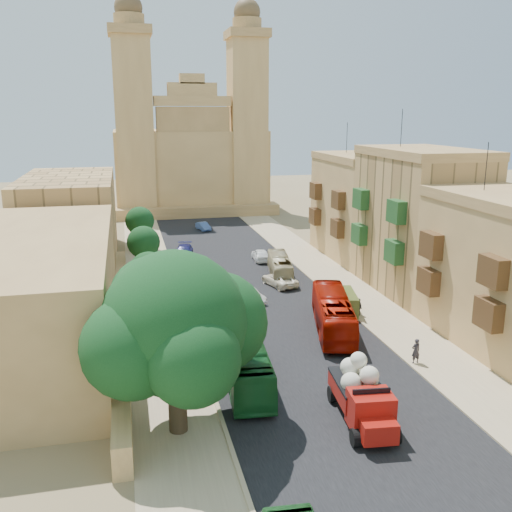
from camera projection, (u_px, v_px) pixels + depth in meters
name	position (u px, v px, depth m)	size (l,w,h in m)	color
ground	(368.00, 448.00, 29.77)	(260.00, 260.00, 0.00)	olive
road_surface	(247.00, 285.00, 58.11)	(14.00, 140.00, 0.01)	black
sidewalk_east	(335.00, 279.00, 60.19)	(5.00, 140.00, 0.01)	tan
sidewalk_west	(153.00, 291.00, 56.03)	(5.00, 140.00, 0.01)	tan
kerb_east	(312.00, 280.00, 59.63)	(0.25, 140.00, 0.12)	tan
kerb_west	(178.00, 289.00, 56.56)	(0.25, 140.00, 0.12)	tan
townhouse_b	(511.00, 271.00, 42.28)	(9.00, 14.00, 14.90)	tan
townhouse_c	(419.00, 220.00, 55.20)	(9.00, 14.00, 17.40)	tan
townhouse_d	(360.00, 206.00, 68.61)	(9.00, 14.00, 15.90)	tan
west_wall	(121.00, 320.00, 45.70)	(1.00, 40.00, 1.80)	tan
west_building_low	(42.00, 293.00, 41.80)	(10.00, 28.00, 8.40)	#A07945
west_building_mid	(70.00, 219.00, 66.17)	(10.00, 22.00, 10.00)	tan
church	(189.00, 156.00, 101.71)	(28.00, 22.50, 36.30)	tan
ficus_tree	(177.00, 328.00, 30.02)	(10.18, 9.37, 10.18)	#332819
street_tree_a	(158.00, 329.00, 38.19)	(2.89, 2.89, 4.45)	#332819
street_tree_b	(149.00, 272.00, 49.36)	(3.52, 3.52, 5.41)	#332819
street_tree_c	(144.00, 242.00, 60.71)	(3.50, 3.50, 5.38)	#332819
street_tree_d	(140.00, 221.00, 72.01)	(3.62, 3.62, 5.57)	#332819
red_truck	(363.00, 394.00, 32.00)	(3.16, 6.68, 3.78)	#9E130C
olive_pickup	(344.00, 303.00, 49.87)	(2.79, 4.69, 1.81)	#47531F
bus_green_north	(245.00, 360.00, 36.90)	(2.48, 10.61, 2.95)	#175A25
bus_red_east	(333.00, 313.00, 45.42)	(2.53, 10.81, 3.01)	#A01103
bus_cream_east	(280.00, 266.00, 60.56)	(1.97, 8.43, 2.35)	tan
car_blue_a	(215.00, 318.00, 47.00)	(1.38, 3.42, 1.17)	#416B97
car_white_a	(249.00, 295.00, 52.72)	(1.38, 3.94, 1.30)	white
car_cream	(279.00, 280.00, 57.61)	(2.14, 4.63, 1.29)	#FDEDCE
car_dkblue	(184.00, 251.00, 69.17)	(2.00, 4.93, 1.43)	navy
car_white_b	(261.00, 255.00, 67.36)	(1.70, 4.23, 1.44)	white
car_blue_b	(203.00, 226.00, 84.93)	(1.26, 3.60, 1.19)	#4461A1
pedestrian_a	(416.00, 351.00, 39.69)	(0.66, 0.43, 1.82)	#2D292F
pedestrian_c	(359.00, 307.00, 49.18)	(0.89, 0.37, 1.52)	#2D2D2E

